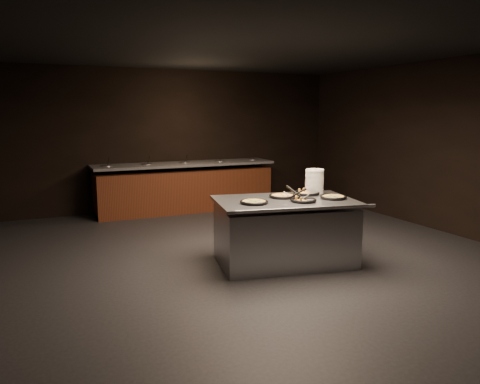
{
  "coord_description": "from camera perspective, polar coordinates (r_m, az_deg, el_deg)",
  "views": [
    {
      "loc": [
        -2.85,
        -5.59,
        1.99
      ],
      "look_at": [
        -0.22,
        0.3,
        0.91
      ],
      "focal_mm": 35.0,
      "sensor_mm": 36.0,
      "label": 1
    }
  ],
  "objects": [
    {
      "name": "pan_veggie_slices",
      "position": [
        6.39,
        11.31,
        -0.61
      ],
      "size": [
        0.35,
        0.35,
        0.04
      ],
      "rotation": [
        0.0,
        0.0,
        -0.15
      ],
      "color": "black",
      "rests_on": "serving_counter"
    },
    {
      "name": "pan_cheese_whole",
      "position": [
        6.38,
        5.18,
        -0.48
      ],
      "size": [
        0.36,
        0.36,
        0.04
      ],
      "rotation": [
        0.0,
        0.0,
        -0.31
      ],
      "color": "black",
      "rests_on": "serving_counter"
    },
    {
      "name": "pan_veggie_whole",
      "position": [
        5.92,
        1.72,
        -1.22
      ],
      "size": [
        0.36,
        0.36,
        0.04
      ],
      "rotation": [
        0.0,
        0.0,
        0.27
      ],
      "color": "black",
      "rests_on": "serving_counter"
    },
    {
      "name": "pan_cheese_slices_b",
      "position": [
        6.1,
        7.74,
        -0.99
      ],
      "size": [
        0.34,
        0.34,
        0.04
      ],
      "rotation": [
        0.0,
        0.0,
        2.16
      ],
      "color": "black",
      "rests_on": "serving_counter"
    },
    {
      "name": "plate_stack",
      "position": [
        6.73,
        9.07,
        1.27
      ],
      "size": [
        0.26,
        0.26,
        0.34
      ],
      "primitive_type": "cylinder",
      "color": "white",
      "rests_on": "serving_counter"
    },
    {
      "name": "server_right",
      "position": [
        6.1,
        7.55,
        -0.36
      ],
      "size": [
        0.34,
        0.19,
        0.17
      ],
      "rotation": [
        0.0,
        0.0,
        -0.38
      ],
      "color": "#A9ACB0",
      "rests_on": "serving_counter"
    },
    {
      "name": "pan_cheese_slices_a",
      "position": [
        6.66,
        8.12,
        -0.12
      ],
      "size": [
        0.37,
        0.37,
        0.04
      ],
      "rotation": [
        0.0,
        0.0,
        0.48
      ],
      "color": "black",
      "rests_on": "serving_counter"
    },
    {
      "name": "serving_counter",
      "position": [
        6.31,
        5.43,
        -4.96
      ],
      "size": [
        1.99,
        1.48,
        0.87
      ],
      "rotation": [
        0.0,
        0.0,
        -0.18
      ],
      "color": "#A9ACB0",
      "rests_on": "ground"
    },
    {
      "name": "room",
      "position": [
        6.29,
        2.96,
        4.58
      ],
      "size": [
        7.02,
        8.02,
        2.92
      ],
      "color": "black",
      "rests_on": "ground"
    },
    {
      "name": "salad_bar",
      "position": [
        9.7,
        -6.68,
        0.23
      ],
      "size": [
        3.7,
        0.83,
        1.18
      ],
      "color": "#5F2916",
      "rests_on": "ground"
    },
    {
      "name": "server_left",
      "position": [
        6.28,
        6.1,
        -0.08
      ],
      "size": [
        0.26,
        0.29,
        0.17
      ],
      "rotation": [
        0.0,
        0.0,
        2.33
      ],
      "color": "#A9ACB0",
      "rests_on": "serving_counter"
    }
  ]
}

